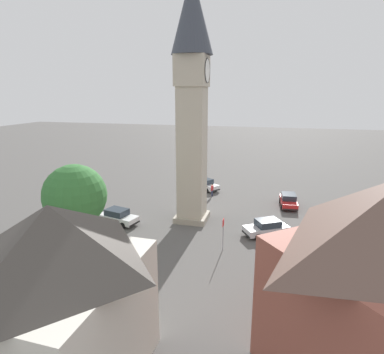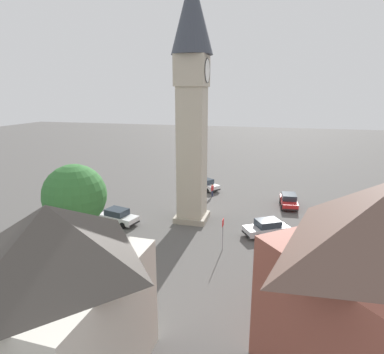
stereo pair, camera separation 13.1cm
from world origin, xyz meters
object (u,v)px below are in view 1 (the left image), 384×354
(car_silver_kerb, at_px, (289,200))
(building_shop_left, at_px, (58,299))
(car_blue_kerb, at_px, (118,216))
(car_red_corner, at_px, (205,184))
(car_white_side, at_px, (266,228))
(tree, at_px, (75,196))
(road_sign, at_px, (223,229))
(clock_tower, at_px, (192,82))
(pedestrian, at_px, (212,189))

(car_silver_kerb, relative_size, building_shop_left, 0.49)
(car_blue_kerb, xyz_separation_m, car_red_corner, (13.95, -6.01, 0.00))
(car_white_side, relative_size, tree, 0.61)
(building_shop_left, bearing_deg, car_silver_kerb, -20.97)
(building_shop_left, bearing_deg, road_sign, -18.11)
(car_blue_kerb, bearing_deg, car_white_side, -86.53)
(car_white_side, distance_m, tree, 17.30)
(clock_tower, xyz_separation_m, tree, (-8.32, 7.94, -9.28))
(car_blue_kerb, xyz_separation_m, pedestrian, (11.25, -7.53, 0.25))
(car_silver_kerb, height_order, pedestrian, pedestrian)
(car_red_corner, relative_size, tree, 0.60)
(car_red_corner, bearing_deg, car_white_side, -146.34)
(car_blue_kerb, xyz_separation_m, car_white_side, (0.89, -14.71, 0.00))
(car_white_side, distance_m, road_sign, 5.38)
(pedestrian, height_order, road_sign, road_sign)
(car_blue_kerb, relative_size, car_white_side, 1.00)
(clock_tower, relative_size, road_sign, 8.45)
(clock_tower, xyz_separation_m, pedestrian, (8.40, -0.50, -12.88))
(car_red_corner, bearing_deg, pedestrian, -150.65)
(car_white_side, height_order, pedestrian, pedestrian)
(building_shop_left, relative_size, road_sign, 3.08)
(clock_tower, bearing_deg, pedestrian, -3.44)
(clock_tower, relative_size, tree, 3.26)
(car_blue_kerb, distance_m, tree, 6.75)
(building_shop_left, bearing_deg, pedestrian, -2.14)
(car_red_corner, bearing_deg, tree, 160.37)
(car_white_side, relative_size, building_shop_left, 0.51)
(clock_tower, xyz_separation_m, building_shop_left, (-20.58, 0.58, -9.49))
(pedestrian, xyz_separation_m, building_shop_left, (-28.98, 1.08, 3.39))
(clock_tower, distance_m, tree, 14.78)
(car_blue_kerb, distance_m, car_red_corner, 15.19)
(pedestrian, bearing_deg, clock_tower, 176.56)
(car_silver_kerb, bearing_deg, car_white_side, 165.73)
(car_silver_kerb, height_order, road_sign, road_sign)
(car_white_side, distance_m, building_shop_left, 20.69)
(car_white_side, xyz_separation_m, road_sign, (-3.96, 3.47, 1.14))
(car_white_side, height_order, tree, tree)
(car_silver_kerb, bearing_deg, pedestrian, 80.25)
(car_silver_kerb, xyz_separation_m, tree, (-15.10, 17.85, 3.85))
(clock_tower, xyz_separation_m, car_red_corner, (11.10, 1.02, -13.13))
(building_shop_left, bearing_deg, car_red_corner, 0.79)
(car_blue_kerb, xyz_separation_m, car_silver_kerb, (9.64, -16.93, 0.00))
(car_blue_kerb, relative_size, car_red_corner, 1.01)
(car_silver_kerb, relative_size, pedestrian, 2.51)
(car_blue_kerb, height_order, pedestrian, pedestrian)
(car_silver_kerb, bearing_deg, clock_tower, 124.39)
(car_blue_kerb, height_order, car_silver_kerb, same)
(pedestrian, height_order, tree, tree)
(car_silver_kerb, relative_size, car_white_side, 0.96)
(car_white_side, bearing_deg, tree, 112.14)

